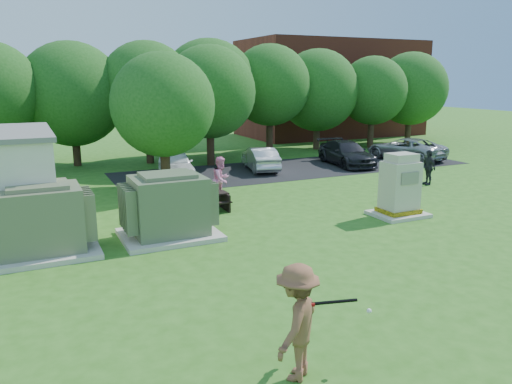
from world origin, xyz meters
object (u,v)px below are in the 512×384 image
transformer_right (169,208)px  picnic_table (207,200)px  car_dark (346,153)px  car_white (176,164)px  car_silver_b (406,149)px  person_by_generator (399,193)px  generator_cabinet (400,189)px  car_silver_a (260,159)px  batter (297,322)px  person_at_picnic (221,179)px  transformer_left (41,222)px  person_walking_right (428,167)px

transformer_right → picnic_table: 3.31m
car_dark → transformer_right: bearing=-138.3°
car_white → car_silver_b: size_ratio=0.80×
car_white → person_by_generator: bearing=-53.5°
generator_cabinet → person_by_generator: size_ratio=1.51×
transformer_right → car_silver_a: (7.70, 9.35, -0.34)m
transformer_right → car_dark: size_ratio=0.64×
transformer_right → car_silver_b: bearing=26.7°
batter → car_silver_a: 19.34m
picnic_table → person_at_picnic: person_at_picnic is taller
transformer_left → generator_cabinet: bearing=-5.4°
transformer_right → generator_cabinet: 8.35m
person_by_generator → car_silver_a: person_by_generator is taller
transformer_right → picnic_table: bearing=49.2°
batter → transformer_right: bearing=-131.2°
transformer_left → car_silver_a: transformer_left is taller
transformer_left → batter: (3.57, -8.32, 0.04)m
picnic_table → person_at_picnic: 1.60m
car_silver_a → transformer_right: bearing=62.2°
person_walking_right → picnic_table: bearing=-79.7°
picnic_table → car_silver_a: car_silver_a is taller
picnic_table → person_by_generator: person_by_generator is taller
car_white → car_silver_a: car_white is taller
car_dark → car_silver_b: (4.35, -0.04, -0.00)m
person_by_generator → car_dark: (4.44, 9.58, -0.08)m
generator_cabinet → car_dark: (4.64, 9.85, -0.33)m
person_by_generator → person_at_picnic: (-5.31, 4.44, 0.17)m
picnic_table → car_dark: (10.78, 6.25, 0.25)m
generator_cabinet → person_walking_right: 6.16m
person_at_picnic → car_silver_a: 7.35m
car_silver_a → car_silver_b: bearing=-172.4°
generator_cabinet → car_white: generator_cabinet is taller
car_white → batter: bearing=-91.2°
person_by_generator → car_white: 11.75m
person_by_generator → car_white: (-5.46, 10.40, -0.10)m
car_silver_b → car_silver_a: bearing=-17.3°
transformer_left → car_silver_a: bearing=39.4°
person_by_generator → person_walking_right: 5.84m
picnic_table → transformer_right: bearing=-130.8°
transformer_right → car_silver_b: (17.26, 8.68, -0.29)m
generator_cabinet → person_at_picnic: bearing=137.3°
transformer_right → person_at_picnic: 4.78m
person_at_picnic → batter: bearing=-140.8°
batter → person_at_picnic: size_ratio=1.08×
generator_cabinet → car_dark: size_ratio=0.49×
picnic_table → car_white: 7.13m
generator_cabinet → person_at_picnic: size_ratio=1.24×
person_walking_right → car_white: size_ratio=0.42×
car_silver_a → car_silver_b: (9.56, -0.67, 0.05)m
picnic_table → person_by_generator: 7.17m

